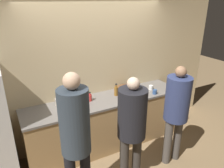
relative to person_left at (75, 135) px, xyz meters
name	(u,v)px	position (x,y,z in m)	size (l,w,h in m)	color
ground_plane	(116,155)	(0.90, 0.64, -1.11)	(14.00, 14.00, 0.00)	#8C704C
wall_back	(97,73)	(0.90, 1.36, 0.19)	(5.20, 0.06, 2.60)	#D6BC8C
counter	(106,122)	(0.90, 1.02, -0.64)	(2.82, 0.70, 0.93)	tan
person_left	(75,135)	(0.00, 0.00, 0.00)	(0.34, 0.34, 1.86)	black
person_center	(132,122)	(0.81, 0.07, -0.11)	(0.39, 0.39, 1.64)	#38332D
person_right	(177,107)	(1.65, 0.12, -0.11)	(0.37, 0.37, 1.65)	#4C4742
fruit_bowl	(126,89)	(1.36, 1.12, -0.13)	(0.33, 0.33, 0.13)	brown
utensil_crock	(58,101)	(0.12, 1.18, -0.11)	(0.12, 0.12, 0.28)	#ADA393
bottle_red	(90,97)	(0.63, 1.07, -0.12)	(0.07, 0.07, 0.16)	red
bottle_amber	(116,91)	(1.12, 1.05, -0.09)	(0.07, 0.07, 0.22)	brown
bottle_dark	(76,95)	(0.46, 1.25, -0.10)	(0.08, 0.08, 0.20)	#333338
cup_white	(151,87)	(1.84, 0.99, -0.14)	(0.08, 0.08, 0.08)	white
cup_blue	(155,92)	(1.76, 0.78, -0.14)	(0.08, 0.08, 0.08)	#335184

